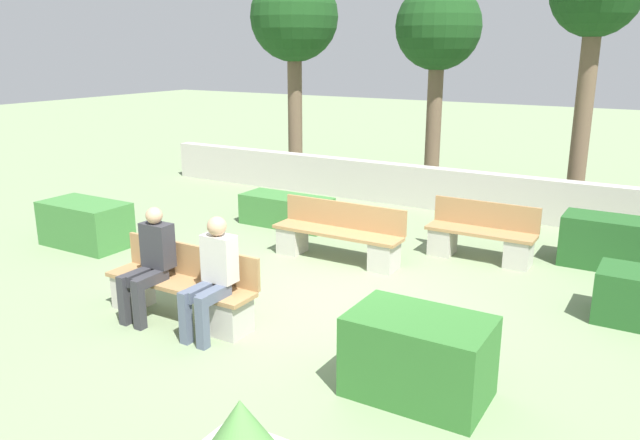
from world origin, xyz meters
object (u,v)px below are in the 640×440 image
(person_seated_woman, at_px, (212,271))
(tree_center_left, at_px, (438,32))
(tree_center_right, at_px, (596,2))
(bench_front, at_px, (182,291))
(tree_leftmost, at_px, (294,21))
(person_seated_man, at_px, (150,258))
(bench_left_side, at_px, (338,238))
(bench_right_side, at_px, (481,239))

(person_seated_woman, height_order, tree_center_left, tree_center_left)
(tree_center_left, height_order, tree_center_right, tree_center_right)
(bench_front, height_order, tree_leftmost, tree_leftmost)
(person_seated_man, distance_m, person_seated_woman, 0.95)
(person_seated_man, distance_m, tree_leftmost, 9.32)
(bench_front, xyz_separation_m, tree_center_right, (3.18, 7.72, 3.61))
(bench_left_side, xyz_separation_m, person_seated_man, (-0.91, -2.96, 0.39))
(bench_right_side, xyz_separation_m, tree_center_right, (0.74, 3.76, 3.63))
(bench_right_side, distance_m, tree_leftmost, 8.05)
(bench_front, bearing_deg, person_seated_woman, -12.79)
(tree_leftmost, relative_size, tree_center_left, 1.09)
(bench_left_side, bearing_deg, tree_center_left, 84.90)
(bench_right_side, relative_size, tree_center_right, 0.33)
(tree_leftmost, height_order, tree_center_right, tree_center_right)
(bench_left_side, xyz_separation_m, person_seated_woman, (0.05, -2.95, 0.41))
(person_seated_woman, bearing_deg, tree_center_right, 71.96)
(tree_center_right, bearing_deg, tree_center_left, 170.36)
(bench_right_side, distance_m, tree_center_left, 5.87)
(bench_right_side, xyz_separation_m, tree_leftmost, (-6.02, 4.09, 3.44))
(person_seated_woman, bearing_deg, person_seated_man, -179.82)
(person_seated_man, height_order, tree_center_left, tree_center_left)
(bench_front, distance_m, person_seated_woman, 0.76)
(person_seated_woman, bearing_deg, bench_left_side, 90.91)
(bench_front, distance_m, bench_left_side, 2.87)
(bench_right_side, relative_size, person_seated_woman, 1.21)
(bench_left_side, relative_size, tree_center_right, 0.42)
(tree_leftmost, relative_size, tree_center_right, 0.99)
(bench_right_side, bearing_deg, bench_front, -123.21)
(bench_right_side, relative_size, tree_center_left, 0.36)
(person_seated_woman, xyz_separation_m, tree_center_right, (2.56, 7.86, 3.20))
(person_seated_man, relative_size, tree_center_right, 0.27)
(bench_right_side, bearing_deg, tree_center_right, 77.45)
(tree_center_left, bearing_deg, tree_leftmost, -176.62)
(tree_leftmost, bearing_deg, tree_center_left, 3.38)
(person_seated_woman, bearing_deg, bench_right_side, 66.01)
(bench_front, distance_m, tree_center_right, 9.09)
(bench_front, bearing_deg, tree_center_left, 90.03)
(bench_front, relative_size, person_seated_man, 1.51)
(person_seated_man, distance_m, tree_center_right, 9.19)
(bench_right_side, xyz_separation_m, person_seated_woman, (-1.82, -4.09, 0.43))
(person_seated_woman, bearing_deg, tree_center_left, 94.27)
(tree_leftmost, bearing_deg, bench_left_side, -51.60)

